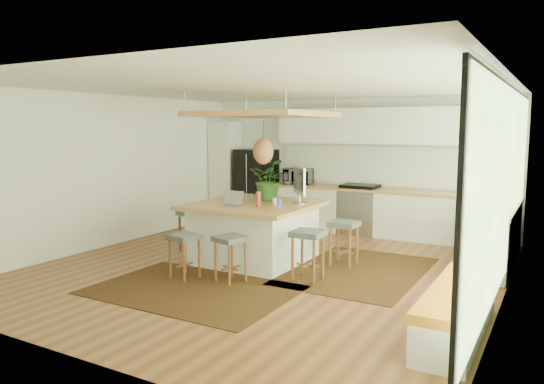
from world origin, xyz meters
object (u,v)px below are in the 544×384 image
Objects in this scene: island at (254,232)px; laptop at (231,198)px; island_plant at (270,184)px; monitor at (299,187)px; fridge at (256,181)px; microwave at (298,175)px; stool_near_right at (231,257)px; stool_left_side at (193,231)px; stool_near_left at (185,254)px; stool_right_back at (344,243)px; stool_right_front at (308,255)px.

laptop reaches higher than island.
laptop is 0.91m from island_plant.
monitor is at bearing 27.14° from island.
microwave is at bearing 4.55° from fridge.
microwave is at bearing 102.74° from island.
island_plant is (0.67, -2.38, 0.07)m from microwave.
laptop is (-0.15, -0.44, 0.58)m from island.
stool_left_side is at bearing 143.17° from stool_near_right.
stool_near_right is 1.98m from stool_left_side.
microwave is 2.47m from island_plant.
stool_near_right is at bearing -36.83° from stool_left_side.
stool_near_right reaches higher than stool_near_left.
stool_near_left is 4.23m from microwave.
island_plant is at bearing -46.97° from fridge.
microwave is 0.88× the size of island_plant.
fridge reaches higher than stool_near_right.
stool_near_right is (0.66, 0.17, 0.00)m from stool_near_left.
fridge reaches higher than monitor.
fridge is at bearing 125.64° from island_plant.
stool_right_back is at bearing 24.00° from laptop.
monitor reaches higher than microwave.
island is at bearing -93.57° from island_plant.
stool_left_side is (-1.58, 1.19, 0.00)m from stool_near_right.
fridge is 4.46m from stool_near_left.
monitor reaches higher than stool_near_left.
island is 0.85m from island_plant.
microwave is (-2.00, 2.41, 0.77)m from stool_right_back.
stool_right_back is at bearing 55.58° from monitor.
stool_left_side is 2.96m from microwave.
microwave is (-0.31, 4.15, 0.77)m from stool_near_left.
fridge is at bearing 109.94° from laptop.
laptop is (-0.48, 0.72, 0.70)m from stool_near_right.
island is 2.67× the size of stool_right_back.
stool_near_left is 0.92× the size of stool_right_back.
stool_near_left is (-0.33, -1.33, -0.11)m from island.
stool_right_back is 3.22m from microwave.
island_plant is (1.28, 0.42, 0.84)m from stool_left_side.
stool_near_left is 1.64m from stool_left_side.
island is at bearing 155.32° from stool_right_front.
stool_near_left is at bearing -101.62° from microwave.
stool_near_right is 0.92× the size of stool_right_front.
stool_left_side is (-2.61, -0.39, 0.00)m from stool_right_back.
island is 0.75m from laptop.
island_plant is at bearing 86.43° from island.
stool_left_side is (0.46, -2.85, -0.57)m from fridge.
stool_left_side reaches higher than stool_near_right.
monitor is at bearing 9.01° from stool_left_side.
microwave is (0.62, 2.79, 0.77)m from stool_left_side.
microwave is (-1.85, 3.38, 0.77)m from stool_right_front.
island_plant is (-1.19, 1.00, 0.84)m from stool_right_front.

